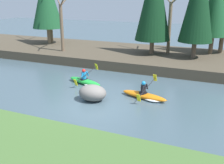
# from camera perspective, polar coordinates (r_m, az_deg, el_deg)

# --- Properties ---
(ground_plane) EXTENTS (90.00, 90.00, 0.00)m
(ground_plane) POSITION_cam_1_polar(r_m,az_deg,el_deg) (13.61, -4.48, -5.52)
(ground_plane) COLOR #425660
(riverbank_far) EXTENTS (44.00, 8.23, 0.75)m
(riverbank_far) POSITION_cam_1_polar(r_m,az_deg,el_deg) (23.11, 7.90, 5.34)
(riverbank_far) COLOR #4C4233
(riverbank_far) RESTS_ON ground
(bare_tree_upstream) EXTENTS (3.94, 3.90, 7.19)m
(bare_tree_upstream) POSITION_cam_1_polar(r_m,az_deg,el_deg) (28.53, -13.25, 15.11)
(bare_tree_upstream) COLOR #7A664C
(bare_tree_upstream) RESTS_ON riverbank_far
(bare_tree_mid_upstream) EXTENTS (3.00, 2.96, 5.39)m
(bare_tree_mid_upstream) POSITION_cam_1_polar(r_m,az_deg,el_deg) (23.79, -10.84, 12.68)
(bare_tree_mid_upstream) COLOR brown
(bare_tree_mid_upstream) RESTS_ON riverbank_far
(bare_tree_mid_downstream) EXTENTS (3.14, 3.10, 5.66)m
(bare_tree_mid_downstream) POSITION_cam_1_polar(r_m,az_deg,el_deg) (23.12, 12.57, 12.74)
(bare_tree_mid_downstream) COLOR #7A664C
(bare_tree_mid_downstream) RESTS_ON riverbank_far
(kayaker_lead) EXTENTS (2.79, 2.06, 1.20)m
(kayaker_lead) POSITION_cam_1_polar(r_m,az_deg,el_deg) (14.70, 7.36, -2.94)
(kayaker_lead) COLOR orange
(kayaker_lead) RESTS_ON ground
(kayaker_middle) EXTENTS (2.76, 2.03, 1.20)m
(kayaker_middle) POSITION_cam_1_polar(r_m,az_deg,el_deg) (17.05, -5.70, 0.14)
(kayaker_middle) COLOR green
(kayaker_middle) RESTS_ON ground
(boulder_midstream) EXTENTS (1.56, 1.22, 0.88)m
(boulder_midstream) POSITION_cam_1_polar(r_m,az_deg,el_deg) (14.33, -4.26, -2.36)
(boulder_midstream) COLOR slate
(boulder_midstream) RESTS_ON ground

